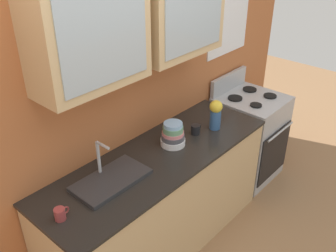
% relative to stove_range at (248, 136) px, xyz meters
% --- Properties ---
extents(ground_plane, '(10.00, 10.00, 0.00)m').
position_rel_stove_range_xyz_m(ground_plane, '(-1.36, -0.00, -0.46)').
color(ground_plane, '#936B47').
extents(back_wall_unit, '(4.45, 0.42, 2.88)m').
position_rel_stove_range_xyz_m(back_wall_unit, '(-1.36, 0.33, 1.10)').
color(back_wall_unit, '#B76638').
rests_on(back_wall_unit, ground_plane).
extents(counter, '(2.04, 0.67, 0.90)m').
position_rel_stove_range_xyz_m(counter, '(-1.36, -0.00, -0.01)').
color(counter, tan).
rests_on(counter, ground_plane).
extents(stove_range, '(0.61, 0.67, 1.08)m').
position_rel_stove_range_xyz_m(stove_range, '(0.00, 0.00, 0.00)').
color(stove_range, '#ADAFB5').
rests_on(stove_range, ground_plane).
extents(sink_faucet, '(0.53, 0.29, 0.29)m').
position_rel_stove_range_xyz_m(sink_faucet, '(-1.81, 0.04, 0.47)').
color(sink_faucet, '#2D2D30').
rests_on(sink_faucet, counter).
extents(bowl_stack, '(0.20, 0.20, 0.20)m').
position_rel_stove_range_xyz_m(bowl_stack, '(-1.17, 0.03, 0.53)').
color(bowl_stack, white).
rests_on(bowl_stack, counter).
extents(vase, '(0.11, 0.11, 0.26)m').
position_rel_stove_range_xyz_m(vase, '(-0.74, -0.07, 0.59)').
color(vase, '#33598C').
rests_on(vase, counter).
extents(cup_near_sink, '(0.10, 0.07, 0.08)m').
position_rel_stove_range_xyz_m(cup_near_sink, '(-2.25, -0.01, 0.48)').
color(cup_near_sink, '#993838').
rests_on(cup_near_sink, counter).
extents(cup_near_bowls, '(0.11, 0.08, 0.08)m').
position_rel_stove_range_xyz_m(cup_near_bowls, '(-0.92, -0.00, 0.49)').
color(cup_near_bowls, black).
rests_on(cup_near_bowls, counter).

